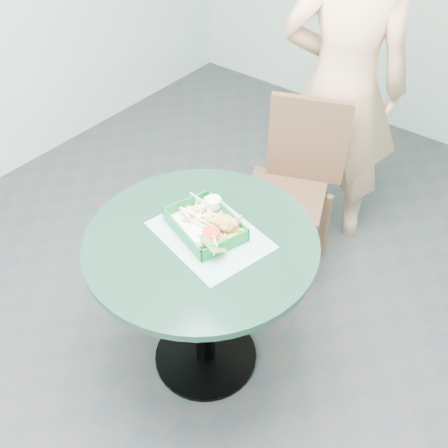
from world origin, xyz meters
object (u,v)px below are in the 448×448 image
Objects in this scene: food_basket at (205,231)px; crab_sandwich at (227,225)px; dining_chair at (295,176)px; diner_person at (347,58)px; cafe_table at (203,273)px; sauce_ramekin at (204,205)px.

food_basket is 0.09m from crab_sandwich.
dining_chair is 0.62m from diner_person.
cafe_table is at bearing -69.45° from food_basket.
diner_person is at bearing 95.82° from crab_sandwich.
cafe_table is 3.12× the size of food_basket.
dining_chair is 0.44× the size of diner_person.
sauce_ramekin is at bearing 131.83° from food_basket.
diner_person reaches higher than cafe_table.
crab_sandwich is at bearing 36.26° from food_basket.
food_basket is 0.12m from sauce_ramekin.
cafe_table is 6.82× the size of crab_sandwich.
diner_person is at bearing 88.19° from sauce_ramekin.
dining_chair reaches higher than crab_sandwich.
diner_person is 32.26× the size of sauce_ramekin.
sauce_ramekin is (-0.14, 0.03, 0.00)m from crab_sandwich.
cafe_table is 0.96× the size of dining_chair.
dining_chair is 0.80m from crab_sandwich.
diner_person is 1.08m from sauce_ramekin.
dining_chair is 3.23× the size of food_basket.
crab_sandwich reaches higher than cafe_table.
food_basket is 4.42× the size of sauce_ramekin.
diner_person reaches higher than food_basket.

